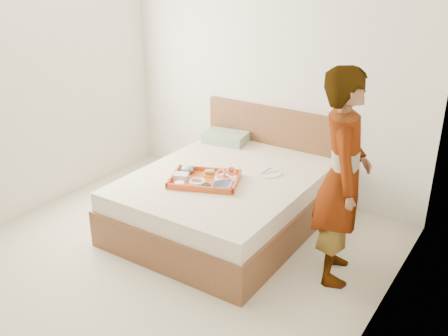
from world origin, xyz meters
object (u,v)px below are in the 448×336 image
Objects in this scene: bed at (225,200)px; person at (342,178)px; tray at (205,179)px; dinner_plate at (268,173)px.

person reaches higher than bed.
person is at bearing -8.90° from bed.
tray reaches higher than dinner_plate.
bed is 1.36m from person.
tray is 0.63m from dinner_plate.
bed is at bearing -140.48° from dinner_plate.
person is (1.20, -0.19, 0.61)m from bed.
dinner_plate reaches higher than bed.
person is at bearing -27.00° from dinner_plate.
person is (0.88, -0.45, 0.33)m from dinner_plate.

